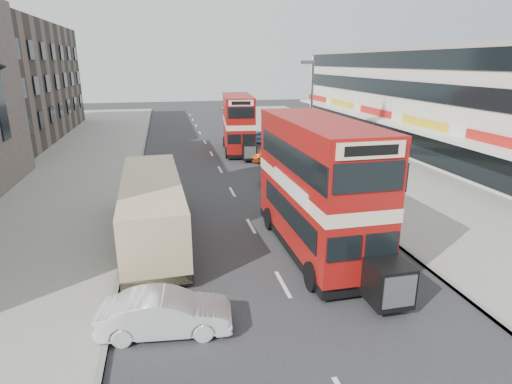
{
  "coord_description": "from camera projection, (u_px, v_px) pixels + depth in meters",
  "views": [
    {
      "loc": [
        -3.98,
        -11.53,
        8.04
      ],
      "look_at": [
        -0.17,
        6.0,
        2.45
      ],
      "focal_mm": 29.43,
      "sensor_mm": 36.0,
      "label": 1
    }
  ],
  "objects": [
    {
      "name": "commercial_row",
      "position": [
        439.0,
        101.0,
        37.13
      ],
      "size": [
        9.9,
        46.2,
        9.3
      ],
      "color": "beige",
      "rests_on": "ground"
    },
    {
      "name": "car_right_c",
      "position": [
        258.0,
        137.0,
        42.97
      ],
      "size": [
        3.91,
        1.82,
        1.29
      ],
      "primitive_type": "imported",
      "rotation": [
        0.0,
        0.0,
        -1.49
      ],
      "color": "#61A0C3",
      "rests_on": "ground"
    },
    {
      "name": "ground",
      "position": [
        299.0,
        314.0,
        13.96
      ],
      "size": [
        160.0,
        160.0,
        0.0
      ],
      "primitive_type": "plane",
      "color": "#28282B",
      "rests_on": "ground"
    },
    {
      "name": "kerb_left",
      "position": [
        139.0,
        173.0,
        31.36
      ],
      "size": [
        0.2,
        90.0,
        0.16
      ],
      "primitive_type": "cube",
      "color": "gray",
      "rests_on": "ground"
    },
    {
      "name": "bus_main",
      "position": [
        318.0,
        187.0,
        17.86
      ],
      "size": [
        2.92,
        10.16,
        5.59
      ],
      "rotation": [
        0.0,
        0.0,
        3.16
      ],
      "color": "black",
      "rests_on": "ground"
    },
    {
      "name": "pedestrian_near",
      "position": [
        349.0,
        175.0,
        27.22
      ],
      "size": [
        0.63,
        0.42,
        1.7
      ],
      "primitive_type": "imported",
      "rotation": [
        0.0,
        0.0,
        3.14
      ],
      "color": "gray",
      "rests_on": "pavement_right"
    },
    {
      "name": "kerb_right",
      "position": [
        295.0,
        165.0,
        33.83
      ],
      "size": [
        0.2,
        90.0,
        0.16
      ],
      "primitive_type": "cube",
      "color": "gray",
      "rests_on": "ground"
    },
    {
      "name": "car_right_b",
      "position": [
        279.0,
        154.0,
        35.06
      ],
      "size": [
        5.14,
        2.83,
        1.36
      ],
      "primitive_type": "imported",
      "rotation": [
        0.0,
        0.0,
        -1.69
      ],
      "color": "#DE5716",
      "rests_on": "ground"
    },
    {
      "name": "coach",
      "position": [
        153.0,
        206.0,
        19.45
      ],
      "size": [
        3.01,
        10.39,
        2.73
      ],
      "rotation": [
        0.0,
        0.0,
        0.04
      ],
      "color": "black",
      "rests_on": "ground"
    },
    {
      "name": "car_right_a",
      "position": [
        296.0,
        173.0,
        28.74
      ],
      "size": [
        4.99,
        2.21,
        1.42
      ],
      "primitive_type": "imported",
      "rotation": [
        0.0,
        0.0,
        -1.53
      ],
      "color": "maroon",
      "rests_on": "ground"
    },
    {
      "name": "pavement_left",
      "position": [
        54.0,
        177.0,
        30.17
      ],
      "size": [
        12.0,
        90.0,
        0.15
      ],
      "primitive_type": "cube",
      "color": "gray",
      "rests_on": "ground"
    },
    {
      "name": "pavement_right",
      "position": [
        363.0,
        161.0,
        35.03
      ],
      "size": [
        12.0,
        90.0,
        0.15
      ],
      "primitive_type": "cube",
      "color": "gray",
      "rests_on": "ground"
    },
    {
      "name": "bus_second",
      "position": [
        238.0,
        123.0,
        38.49
      ],
      "size": [
        3.28,
        9.24,
        4.98
      ],
      "rotation": [
        0.0,
        0.0,
        3.04
      ],
      "color": "black",
      "rests_on": "ground"
    },
    {
      "name": "cyclist",
      "position": [
        279.0,
        161.0,
        32.61
      ],
      "size": [
        0.86,
        1.97,
        2.03
      ],
      "rotation": [
        0.0,
        0.0,
        -0.1
      ],
      "color": "gray",
      "rests_on": "ground"
    },
    {
      "name": "car_left_front",
      "position": [
        165.0,
        313.0,
        12.85
      ],
      "size": [
        4.16,
        1.81,
        1.33
      ],
      "primitive_type": "imported",
      "rotation": [
        0.0,
        0.0,
        1.47
      ],
      "color": "silver",
      "rests_on": "ground"
    },
    {
      "name": "street_lamp",
      "position": [
        311.0,
        108.0,
        30.65
      ],
      "size": [
        1.0,
        0.2,
        8.12
      ],
      "color": "slate",
      "rests_on": "ground"
    },
    {
      "name": "road_surface",
      "position": [
        220.0,
        170.0,
        32.62
      ],
      "size": [
        12.0,
        90.0,
        0.01
      ],
      "primitive_type": "cube",
      "color": "#28282B",
      "rests_on": "ground"
    }
  ]
}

